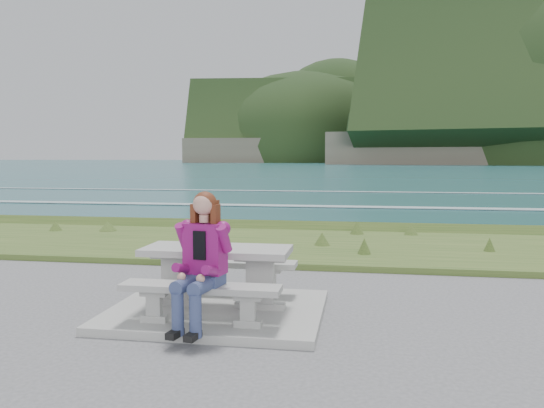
# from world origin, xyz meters

# --- Properties ---
(concrete_slab) EXTENTS (2.60, 2.10, 0.10)m
(concrete_slab) POSITION_xyz_m (0.00, 0.00, 0.05)
(concrete_slab) COLOR #9D9D98
(concrete_slab) RESTS_ON ground
(picnic_table) EXTENTS (1.80, 0.75, 0.75)m
(picnic_table) POSITION_xyz_m (0.00, 0.00, 0.68)
(picnic_table) COLOR #9D9D98
(picnic_table) RESTS_ON concrete_slab
(bench_landward) EXTENTS (1.80, 0.35, 0.45)m
(bench_landward) POSITION_xyz_m (0.00, -0.70, 0.45)
(bench_landward) COLOR #9D9D98
(bench_landward) RESTS_ON concrete_slab
(bench_seaward) EXTENTS (1.80, 0.35, 0.45)m
(bench_seaward) POSITION_xyz_m (0.00, 0.70, 0.45)
(bench_seaward) COLOR #9D9D98
(bench_seaward) RESTS_ON concrete_slab
(grass_verge) EXTENTS (160.00, 4.50, 0.22)m
(grass_verge) POSITION_xyz_m (0.00, 5.00, 0.00)
(grass_verge) COLOR #2C4B1C
(grass_verge) RESTS_ON ground
(shore_drop) EXTENTS (160.00, 0.80, 2.20)m
(shore_drop) POSITION_xyz_m (0.00, 7.90, 0.00)
(shore_drop) COLOR brown
(shore_drop) RESTS_ON ground
(ocean) EXTENTS (1600.00, 1600.00, 0.09)m
(ocean) POSITION_xyz_m (0.00, 25.09, -1.74)
(ocean) COLOR #20555C
(ocean) RESTS_ON ground
(seated_woman) EXTENTS (0.54, 0.81, 1.48)m
(seated_woman) POSITION_xyz_m (0.03, -0.84, 0.65)
(seated_woman) COLOR navy
(seated_woman) RESTS_ON concrete_slab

